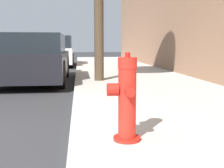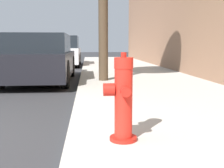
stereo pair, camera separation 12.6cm
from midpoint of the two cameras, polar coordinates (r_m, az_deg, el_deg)
fire_hydrant at (r=2.84m, az=1.67°, el=-3.22°), size 0.34×0.37×0.90m
parked_car_near at (r=8.45m, az=-15.74°, el=4.91°), size 1.81×4.27×1.39m
parked_car_mid at (r=14.63m, az=-11.59°, el=6.41°), size 1.77×3.81×1.52m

